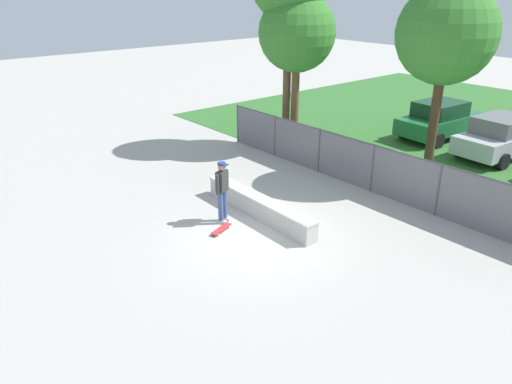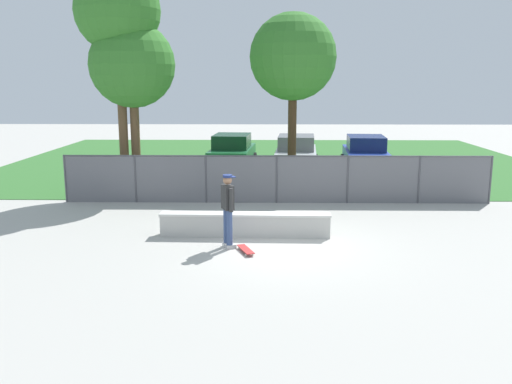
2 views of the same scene
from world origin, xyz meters
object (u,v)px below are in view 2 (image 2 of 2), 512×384
at_px(skateboard, 246,249).
at_px(car_silver, 296,153).
at_px(skateboarder, 228,207).
at_px(concrete_ledge, 245,224).
at_px(tree_near_right, 132,66).
at_px(tree_mid, 293,58).
at_px(car_blue, 365,154).
at_px(tree_near_left, 118,12).
at_px(car_green, 232,152).

bearing_deg(skateboard, car_silver, 81.21).
bearing_deg(car_silver, skateboarder, -101.18).
xyz_separation_m(skateboarder, car_silver, (2.35, 11.89, -0.19)).
relative_size(skateboard, car_silver, 0.19).
distance_m(concrete_ledge, car_silver, 11.03).
distance_m(skateboarder, tree_near_right, 8.26).
height_order(concrete_ledge, tree_mid, tree_mid).
relative_size(car_silver, car_blue, 1.00).
distance_m(tree_near_left, tree_mid, 6.35).
xyz_separation_m(concrete_ledge, tree_near_left, (-4.53, 5.30, 6.07)).
xyz_separation_m(tree_near_left, tree_mid, (6.08, 1.10, -1.46)).
bearing_deg(skateboard, tree_mid, 79.32).
bearing_deg(skateboarder, skateboard, -41.13).
relative_size(tree_near_right, car_blue, 1.42).
bearing_deg(car_blue, skateboarder, -115.14).
bearing_deg(car_silver, tree_near_right, -138.17).
height_order(tree_near_left, car_silver, tree_near_left).
relative_size(skateboarder, car_green, 0.43).
bearing_deg(skateboarder, tree_mid, 75.48).
xyz_separation_m(tree_mid, car_blue, (3.57, 4.26, -4.08)).
relative_size(concrete_ledge, tree_mid, 0.70).
xyz_separation_m(tree_near_right, car_green, (3.12, 5.95, -3.77)).
bearing_deg(car_silver, car_green, 170.61).
bearing_deg(skateboard, car_green, 94.81).
xyz_separation_m(concrete_ledge, car_green, (-1.01, 11.33, 0.52)).
relative_size(tree_mid, car_blue, 1.51).
bearing_deg(tree_near_right, tree_near_left, -167.26).
relative_size(skateboard, tree_near_right, 0.13).
height_order(skateboarder, skateboard, skateboarder).
height_order(skateboarder, car_silver, skateboarder).
relative_size(tree_near_left, car_silver, 1.84).
height_order(tree_mid, car_green, tree_mid).
bearing_deg(tree_near_right, skateboarder, -59.81).
relative_size(tree_mid, car_silver, 1.51).
relative_size(skateboarder, tree_mid, 0.28).
bearing_deg(tree_near_left, skateboard, -55.68).
xyz_separation_m(concrete_ledge, car_blue, (5.11, 10.66, 0.52)).
bearing_deg(concrete_ledge, skateboard, -87.42).
xyz_separation_m(skateboarder, tree_near_right, (-3.74, 6.44, 3.58)).
height_order(skateboard, tree_near_right, tree_near_right).
distance_m(skateboarder, car_blue, 12.94).
bearing_deg(concrete_ledge, tree_mid, 76.43).
relative_size(concrete_ledge, tree_near_right, 0.74).
relative_size(tree_near_left, tree_mid, 1.21).
distance_m(concrete_ledge, skateboard, 1.46).
height_order(skateboarder, car_blue, skateboarder).
bearing_deg(concrete_ledge, car_green, 95.09).
relative_size(tree_near_right, car_green, 1.42).
bearing_deg(car_silver, car_blue, -3.32).
bearing_deg(car_blue, car_green, 173.71).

